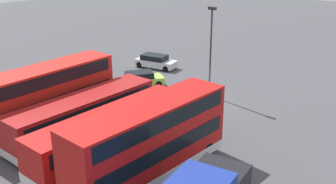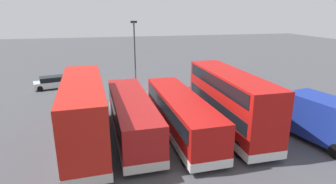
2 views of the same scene
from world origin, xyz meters
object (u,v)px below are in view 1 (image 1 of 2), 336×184
object	(u,v)px
car_hatchback_silver	(141,79)
bus_double_decker_fourth	(47,95)
bus_single_deck_second	(112,132)
car_small_green	(156,61)
bus_double_decker_near_end	(150,140)
bus_single_deck_third	(84,114)
lamp_post_tall	(211,45)

from	to	relation	value
car_hatchback_silver	bus_double_decker_fourth	bearing A→B (deg)	97.29
bus_single_deck_second	car_small_green	distance (m)	19.32
bus_double_decker_near_end	car_small_green	bearing A→B (deg)	-46.49
bus_single_deck_third	bus_double_decker_near_end	bearing A→B (deg)	174.04
bus_double_decker_near_end	car_small_green	distance (m)	21.99
bus_single_deck_second	car_hatchback_silver	distance (m)	13.15
bus_double_decker_near_end	lamp_post_tall	world-z (taller)	lamp_post_tall
bus_single_deck_third	bus_double_decker_fourth	world-z (taller)	bus_double_decker_fourth
car_small_green	lamp_post_tall	distance (m)	10.67
car_small_green	bus_single_deck_second	bearing A→B (deg)	126.20
bus_double_decker_near_end	car_hatchback_silver	xyz separation A→B (m)	(11.87, -10.59, -1.75)
bus_single_deck_third	bus_double_decker_fourth	distance (m)	3.45
car_hatchback_silver	bus_single_deck_third	bearing A→B (deg)	115.09
car_small_green	car_hatchback_silver	bearing A→B (deg)	121.28
bus_double_decker_near_end	bus_double_decker_fourth	xyz separation A→B (m)	(10.50, 0.11, 0.00)
lamp_post_tall	bus_double_decker_near_end	bearing A→B (deg)	113.33
bus_single_deck_second	bus_double_decker_fourth	distance (m)	6.87
bus_single_deck_third	car_hatchback_silver	size ratio (longest dim) A/B	2.57
bus_double_decker_near_end	bus_single_deck_second	bearing A→B (deg)	-5.01
lamp_post_tall	bus_double_decker_fourth	bearing A→B (deg)	69.46
bus_single_deck_third	bus_double_decker_fourth	size ratio (longest dim) A/B	1.05
bus_double_decker_near_end	lamp_post_tall	bearing A→B (deg)	-66.67
bus_double_decker_near_end	bus_double_decker_fourth	distance (m)	10.50
bus_single_deck_second	bus_double_decker_fourth	world-z (taller)	bus_double_decker_fourth
bus_single_deck_second	bus_single_deck_third	size ratio (longest dim) A/B	1.03
car_hatchback_silver	car_small_green	bearing A→B (deg)	-58.72
car_hatchback_silver	lamp_post_tall	bearing A→B (deg)	-159.12
bus_double_decker_near_end	bus_single_deck_third	size ratio (longest dim) A/B	0.94
bus_single_deck_third	bus_double_decker_fourth	xyz separation A→B (m)	(3.23, 0.86, 0.83)
bus_double_decker_near_end	bus_single_deck_second	size ratio (longest dim) A/B	0.92
bus_single_deck_second	bus_single_deck_third	xyz separation A→B (m)	(3.57, -0.44, -0.00)
bus_double_decker_near_end	car_small_green	size ratio (longest dim) A/B	2.26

